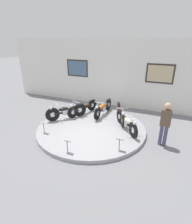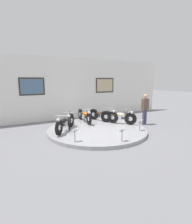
{
  "view_description": "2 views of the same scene",
  "coord_description": "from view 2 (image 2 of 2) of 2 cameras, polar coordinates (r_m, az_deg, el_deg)",
  "views": [
    {
      "loc": [
        2.84,
        -6.28,
        3.75
      ],
      "look_at": [
        0.11,
        0.28,
        0.77
      ],
      "focal_mm": 28.0,
      "sensor_mm": 36.0,
      "label": 1
    },
    {
      "loc": [
        -3.87,
        -7.19,
        2.46
      ],
      "look_at": [
        0.05,
        0.19,
        0.92
      ],
      "focal_mm": 28.0,
      "sensor_mm": 36.0,
      "label": 2
    }
  ],
  "objects": [
    {
      "name": "ground_plane",
      "position": [
        8.53,
        0.33,
        -6.33
      ],
      "size": [
        60.0,
        60.0,
        0.0
      ],
      "primitive_type": "plane",
      "color": "slate"
    },
    {
      "name": "display_platform",
      "position": [
        8.51,
        0.34,
        -5.86
      ],
      "size": [
        4.73,
        4.73,
        0.15
      ],
      "primitive_type": "cylinder",
      "color": "#99999E",
      "rests_on": "ground_plane"
    },
    {
      "name": "back_wall",
      "position": [
        11.32,
        -7.98,
        7.52
      ],
      "size": [
        14.0,
        0.22,
        3.81
      ],
      "color": "white",
      "rests_on": "ground_plane"
    },
    {
      "name": "motorcycle_black",
      "position": [
        8.1,
        -10.05,
        -3.43
      ],
      "size": [
        1.39,
        1.54,
        0.81
      ],
      "color": "black",
      "rests_on": "display_platform"
    },
    {
      "name": "motorcycle_green",
      "position": [
        9.0,
        -8.72,
        -2.17
      ],
      "size": [
        0.78,
        1.85,
        0.78
      ],
      "color": "black",
      "rests_on": "display_platform"
    },
    {
      "name": "motorcycle_orange",
      "position": [
        9.66,
        -3.74,
        -1.12
      ],
      "size": [
        0.54,
        1.99,
        0.79
      ],
      "color": "black",
      "rests_on": "display_platform"
    },
    {
      "name": "motorcycle_maroon",
      "position": [
        9.83,
        2.44,
        -0.89
      ],
      "size": [
        0.83,
        1.85,
        0.8
      ],
      "color": "black",
      "rests_on": "display_platform"
    },
    {
      "name": "motorcycle_cream",
      "position": [
        9.42,
        7.44,
        -1.47
      ],
      "size": [
        1.28,
        1.6,
        0.8
      ],
      "color": "black",
      "rests_on": "display_platform"
    },
    {
      "name": "info_placard_front_left",
      "position": [
        6.68,
        -6.94,
        -6.59
      ],
      "size": [
        0.26,
        0.11,
        0.51
      ],
      "color": "#333338",
      "rests_on": "display_platform"
    },
    {
      "name": "info_placard_front_centre",
      "position": [
        6.75,
        8.52,
        -6.45
      ],
      "size": [
        0.26,
        0.11,
        0.51
      ],
      "color": "#333338",
      "rests_on": "display_platform"
    },
    {
      "name": "info_placard_front_right",
      "position": [
        8.34,
        14.17,
        -3.39
      ],
      "size": [
        0.26,
        0.11,
        0.51
      ],
      "color": "#333338",
      "rests_on": "display_platform"
    },
    {
      "name": "visitor_standing",
      "position": [
        10.0,
        15.69,
        1.45
      ],
      "size": [
        0.36,
        0.22,
        1.7
      ],
      "color": "#4C4C6B",
      "rests_on": "ground_plane"
    }
  ]
}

